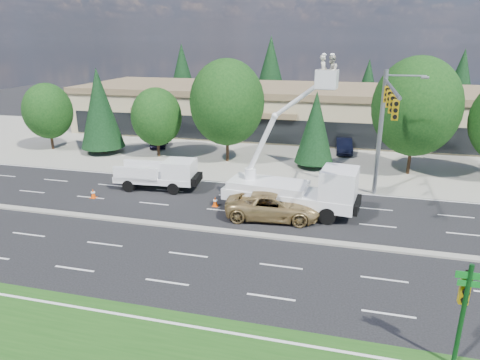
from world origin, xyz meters
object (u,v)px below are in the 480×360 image
(signal_mast, at_px, (385,118))
(utility_pickup, at_px, (162,177))
(street_sign_pole, at_px, (464,304))
(bucket_truck, at_px, (300,182))
(minivan, at_px, (273,206))

(signal_mast, xyz_separation_m, utility_pickup, (-15.76, -0.81, -5.10))
(street_sign_pole, bearing_deg, signal_mast, 97.27)
(bucket_truck, relative_size, minivan, 1.69)
(utility_pickup, bearing_deg, signal_mast, -1.47)
(minivan, bearing_deg, street_sign_pole, -148.39)
(bucket_truck, xyz_separation_m, minivan, (-1.51, -1.31, -1.29))
(bucket_truck, distance_m, minivan, 2.38)
(street_sign_pole, distance_m, utility_pickup, 23.04)
(street_sign_pole, height_order, minivan, street_sign_pole)
(minivan, bearing_deg, utility_pickup, 64.01)
(signal_mast, xyz_separation_m, street_sign_pole, (1.97, -15.45, -3.61))
(signal_mast, bearing_deg, street_sign_pole, -82.73)
(signal_mast, bearing_deg, minivan, -146.97)
(signal_mast, height_order, utility_pickup, signal_mast)
(minivan, bearing_deg, signal_mast, -62.54)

